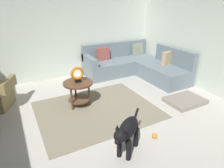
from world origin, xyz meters
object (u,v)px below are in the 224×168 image
(sectional_couch, at_px, (136,66))
(side_table, at_px, (78,88))
(dog, at_px, (127,131))
(torus_sculpture, at_px, (77,74))
(dog_bed_mat, at_px, (185,101))
(dog_toy_ball, at_px, (155,136))

(sectional_couch, relative_size, side_table, 3.75)
(dog, bearing_deg, sectional_couch, -72.92)
(sectional_couch, height_order, dog, sectional_couch)
(torus_sculpture, relative_size, dog, 0.46)
(side_table, bearing_deg, sectional_couch, 25.08)
(torus_sculpture, relative_size, dog_bed_mat, 0.41)
(side_table, relative_size, dog_bed_mat, 0.75)
(torus_sculpture, distance_m, dog_toy_ball, 1.87)
(torus_sculpture, distance_m, dog, 1.70)
(torus_sculpture, bearing_deg, dog_bed_mat, -24.70)
(sectional_couch, xyz_separation_m, dog, (-1.95, -2.64, 0.09))
(sectional_couch, height_order, side_table, sectional_couch)
(side_table, xyz_separation_m, dog_toy_ball, (0.71, -1.60, -0.37))
(torus_sculpture, bearing_deg, side_table, 90.00)
(torus_sculpture, relative_size, dog_toy_ball, 3.57)
(torus_sculpture, xyz_separation_m, dog, (0.14, -1.66, -0.33))
(side_table, distance_m, dog_toy_ball, 1.79)
(side_table, height_order, dog, dog)
(dog, distance_m, dog_toy_ball, 0.66)
(side_table, bearing_deg, dog_toy_ball, -66.12)
(sectional_couch, distance_m, torus_sculpture, 2.35)
(dog_toy_ball, bearing_deg, torus_sculpture, 113.88)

